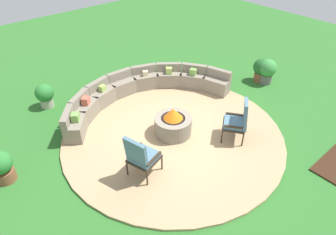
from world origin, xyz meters
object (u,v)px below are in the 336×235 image
Objects in this scene: potted_plant_3 at (267,70)px; potted_plant_1 at (261,69)px; fire_pit at (173,124)px; potted_plant_2 at (45,95)px; lounge_chair_front_right at (239,120)px; potted_plant_0 at (1,166)px; lounge_chair_front_left at (141,156)px; curved_stone_bench at (141,90)px.

potted_plant_1 is at bearing 97.56° from potted_plant_3.
fire_pit is 1.31× the size of potted_plant_2.
fire_pit is 1.66m from lounge_chair_front_right.
potted_plant_3 is at bearing -8.54° from potted_plant_0.
potted_plant_3 is at bearing 0.44° from fire_pit.
fire_pit is 1.66m from lounge_chair_front_left.
fire_pit is 0.85× the size of lounge_chair_front_right.
lounge_chair_front_right is (1.10, -1.21, 0.27)m from fire_pit.
fire_pit is 4.22m from potted_plant_3.
potted_plant_3 is (4.22, 0.03, 0.10)m from fire_pit.
potted_plant_3 is at bearing 80.85° from lounge_chair_front_left.
lounge_chair_front_right reaches higher than fire_pit.
potted_plant_1 reaches higher than curved_stone_bench.
curved_stone_bench is at bearing 8.74° from potted_plant_0.
potted_plant_0 is at bearing 172.90° from potted_plant_1.
lounge_chair_front_left reaches higher than potted_plant_0.
potted_plant_3 is at bearing -25.90° from curved_stone_bench.
potted_plant_2 is at bearing 170.41° from lounge_chair_front_left.
lounge_chair_front_right is 5.61m from potted_plant_2.
fire_pit is at bearing -60.50° from potted_plant_2.
potted_plant_0 is 0.93× the size of potted_plant_3.
potted_plant_2 is at bearing 119.50° from fire_pit.
potted_plant_1 reaches higher than potted_plant_2.
fire_pit is at bearing -179.56° from potted_plant_3.
fire_pit reaches higher than potted_plant_0.
potted_plant_1 is 1.09× the size of potted_plant_2.
lounge_chair_front_right reaches higher than potted_plant_3.
fire_pit is 4.00m from potted_plant_2.
potted_plant_1 is 0.96× the size of potted_plant_3.
potted_plant_2 is (-0.47, 4.14, -0.22)m from lounge_chair_front_left.
lounge_chair_front_right is 1.45× the size of potted_plant_0.
curved_stone_bench is (0.38, 1.89, -0.00)m from fire_pit.
potted_plant_0 is 8.16m from potted_plant_3.
lounge_chair_front_right reaches higher than potted_plant_1.
fire_pit is 0.19× the size of curved_stone_bench.
potted_plant_3 reaches higher than potted_plant_2.
fire_pit is at bearing -17.91° from potted_plant_0.
fire_pit is 1.23× the size of potted_plant_0.
lounge_chair_front_left is (-1.88, -2.55, 0.27)m from curved_stone_bench.
lounge_chair_front_left is at bearing 131.63° from lounge_chair_front_right.
lounge_chair_front_right is 1.54× the size of potted_plant_2.
curved_stone_bench is 2.83m from potted_plant_2.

